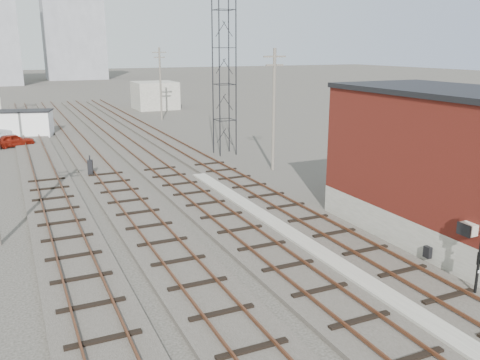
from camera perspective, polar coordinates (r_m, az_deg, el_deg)
ground at (r=66.77m, az=-14.64°, el=6.45°), size 320.00×320.00×0.00m
track_right at (r=47.18m, az=-6.99°, el=3.66°), size 3.20×90.00×0.39m
track_mid_right at (r=46.15m, az=-11.72°, el=3.21°), size 3.20×90.00×0.39m
track_mid_left at (r=45.45m, az=-16.63°, el=2.73°), size 3.20×90.00×0.39m
track_left at (r=45.10m, az=-21.65°, el=2.21°), size 3.20×90.00×0.39m
platform_curb at (r=24.31m, az=6.91°, el=-7.01°), size 0.90×28.00×0.26m
brick_building at (r=26.17m, az=22.71°, el=1.54°), size 6.54×12.20×7.22m
lattice_tower at (r=43.62m, az=-1.79°, el=12.65°), size 1.60×1.60×15.00m
utility_pole_right_a at (r=37.96m, az=3.82°, el=8.22°), size 1.80×0.24×9.00m
utility_pole_right_b at (r=65.80m, az=-8.93°, el=10.84°), size 1.80×0.24×9.00m
apartment_right at (r=156.41m, az=-18.21°, el=15.49°), size 16.00×12.00×26.00m
shed_right at (r=78.21m, az=-9.52°, el=9.35°), size 6.00×6.00×4.00m
switch_stand at (r=37.84m, az=-16.46°, el=1.33°), size 0.43×0.43×1.49m
site_trailer at (r=57.67m, az=-23.51°, el=5.85°), size 7.00×4.43×2.73m
car_red at (r=52.01m, az=-24.06°, el=4.09°), size 3.83×2.16×1.23m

